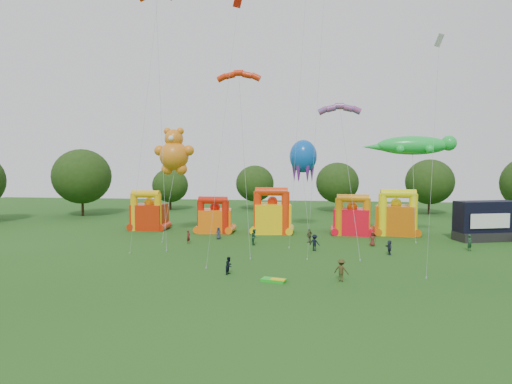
# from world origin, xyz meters

# --- Properties ---
(ground) EXTENTS (160.00, 160.00, 0.00)m
(ground) POSITION_xyz_m (0.00, 0.00, 0.00)
(ground) COLOR #1C4914
(ground) RESTS_ON ground
(tree_ring) EXTENTS (124.86, 126.97, 12.07)m
(tree_ring) POSITION_xyz_m (-1.19, 0.62, 6.26)
(tree_ring) COLOR #352314
(tree_ring) RESTS_ON ground
(bouncy_castle_0) EXTENTS (4.70, 3.84, 5.78)m
(bouncy_castle_0) POSITION_xyz_m (-19.89, 29.36, 2.22)
(bouncy_castle_0) COLOR red
(bouncy_castle_0) RESTS_ON ground
(bouncy_castle_1) EXTENTS (4.94, 4.21, 5.11)m
(bouncy_castle_1) POSITION_xyz_m (-9.86, 28.09, 1.97)
(bouncy_castle_1) COLOR orange
(bouncy_castle_1) RESTS_ON ground
(bouncy_castle_2) EXTENTS (5.38, 4.56, 6.40)m
(bouncy_castle_2) POSITION_xyz_m (-1.87, 28.49, 2.44)
(bouncy_castle_2) COLOR yellow
(bouncy_castle_2) RESTS_ON ground
(bouncy_castle_3) EXTENTS (5.13, 4.35, 5.55)m
(bouncy_castle_3) POSITION_xyz_m (8.92, 28.87, 2.12)
(bouncy_castle_3) COLOR red
(bouncy_castle_3) RESTS_ON ground
(bouncy_castle_4) EXTENTS (5.82, 5.06, 6.23)m
(bouncy_castle_4) POSITION_xyz_m (14.80, 29.48, 2.37)
(bouncy_castle_4) COLOR #CE5F0B
(bouncy_castle_4) RESTS_ON ground
(stage_trailer) EXTENTS (8.17, 5.05, 4.98)m
(stage_trailer) POSITION_xyz_m (25.23, 26.59, 2.40)
(stage_trailer) COLOR black
(stage_trailer) RESTS_ON ground
(teddy_bear_kite) EXTENTS (5.46, 8.02, 14.47)m
(teddy_bear_kite) POSITION_xyz_m (-14.75, 24.94, 9.56)
(teddy_bear_kite) COLOR orange
(teddy_bear_kite) RESTS_ON ground
(gecko_kite) EXTENTS (11.73, 6.07, 13.27)m
(gecko_kite) POSITION_xyz_m (16.28, 26.98, 10.79)
(gecko_kite) COLOR green
(gecko_kite) RESTS_ON ground
(octopus_kite) EXTENTS (3.92, 12.21, 13.07)m
(octopus_kite) POSITION_xyz_m (2.51, 29.86, 6.63)
(octopus_kite) COLOR #0C4FB5
(octopus_kite) RESTS_ON ground
(parafoil_kites) EXTENTS (26.77, 11.32, 31.70)m
(parafoil_kites) POSITION_xyz_m (-8.75, 17.29, 13.24)
(parafoil_kites) COLOR red
(parafoil_kites) RESTS_ON ground
(diamond_kites) EXTENTS (31.84, 18.47, 39.33)m
(diamond_kites) POSITION_xyz_m (-0.46, 15.17, 16.24)
(diamond_kites) COLOR red
(diamond_kites) RESTS_ON ground
(folded_kite_bundle) EXTENTS (2.19, 1.48, 0.31)m
(folded_kite_bundle) POSITION_xyz_m (0.76, 3.53, 0.14)
(folded_kite_bundle) COLOR green
(folded_kite_bundle) RESTS_ON ground
(spectator_0) EXTENTS (0.85, 0.67, 1.53)m
(spectator_0) POSITION_xyz_m (-8.18, 22.87, 0.77)
(spectator_0) COLOR #262C3F
(spectator_0) RESTS_ON ground
(spectator_1) EXTENTS (0.57, 0.68, 1.59)m
(spectator_1) POSITION_xyz_m (-11.14, 19.44, 0.79)
(spectator_1) COLOR #5B1B1A
(spectator_1) RESTS_ON ground
(spectator_2) EXTENTS (0.76, 0.95, 1.88)m
(spectator_2) POSITION_xyz_m (-3.12, 19.67, 0.94)
(spectator_2) COLOR #1C462E
(spectator_2) RESTS_ON ground
(spectator_3) EXTENTS (1.35, 1.09, 1.83)m
(spectator_3) POSITION_xyz_m (3.99, 16.96, 0.91)
(spectator_3) COLOR black
(spectator_3) RESTS_ON ground
(spectator_4) EXTENTS (0.96, 1.05, 1.72)m
(spectator_4) POSITION_xyz_m (3.34, 21.99, 0.86)
(spectator_4) COLOR #3F3A19
(spectator_4) RESTS_ON ground
(spectator_5) EXTENTS (0.75, 1.52, 1.56)m
(spectator_5) POSITION_xyz_m (11.87, 15.90, 0.78)
(spectator_5) COLOR #24283C
(spectator_5) RESTS_ON ground
(spectator_6) EXTENTS (0.86, 0.61, 1.66)m
(spectator_6) POSITION_xyz_m (10.69, 20.71, 0.83)
(spectator_6) COLOR #5A2219
(spectator_6) RESTS_ON ground
(spectator_7) EXTENTS (0.79, 0.77, 1.83)m
(spectator_7) POSITION_xyz_m (21.05, 19.23, 0.91)
(spectator_7) COLOR #163920
(spectator_7) RESTS_ON ground
(spectator_8) EXTENTS (0.78, 0.90, 1.57)m
(spectator_8) POSITION_xyz_m (-3.41, 5.43, 0.78)
(spectator_8) COLOR black
(spectator_8) RESTS_ON ground
(spectator_9) EXTENTS (1.39, 1.09, 1.89)m
(spectator_9) POSITION_xyz_m (6.27, 4.41, 0.94)
(spectator_9) COLOR #3A3217
(spectator_9) RESTS_ON ground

